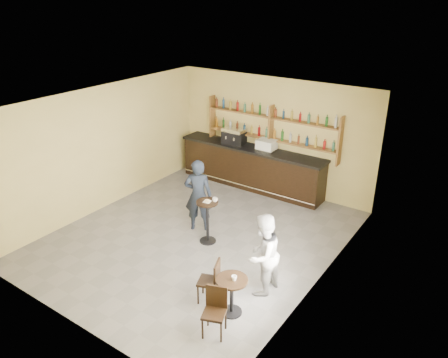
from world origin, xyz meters
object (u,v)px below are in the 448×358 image
Objects in this scene: bar_counter at (251,167)px; patron_second at (263,255)px; man_main at (198,195)px; pastry_case at (267,145)px; chair_west at (208,281)px; espresso_machine at (234,136)px; pedestal_table at (208,222)px; cafe_table at (232,296)px; chair_south at (214,313)px.

patron_second is at bearing -56.16° from bar_counter.
pastry_case is at bearing -125.13° from man_main.
espresso_machine is at bearing -172.31° from chair_west.
espresso_machine is at bearing 113.54° from pedestal_table.
man_main reaches higher than cafe_table.
patron_second is (0.13, 0.85, 0.46)m from cafe_table.
pedestal_table is 2.47m from cafe_table.
bar_counter is at bearing 175.05° from pastry_case.
chair_west is (2.02, -4.81, -0.18)m from bar_counter.
pastry_case reaches higher than pedestal_table.
man_main reaches higher than pastry_case.
man_main is 2.71m from chair_west.
patron_second reaches higher than chair_south.
pedestal_table is at bearing -73.85° from espresso_machine.
cafe_table is at bearing -64.28° from espresso_machine.
man_main is at bearing -85.02° from bar_counter.
man_main reaches higher than chair_south.
pedestal_table is (0.78, -3.17, -0.09)m from bar_counter.
patron_second reaches higher than bar_counter.
pastry_case is 2.86m from man_main.
cafe_table is 0.56m from chair_west.
espresso_machine is 2.99m from man_main.
pastry_case reaches higher than chair_west.
man_main is at bearing -99.61° from pastry_case.
bar_counter is at bearing 117.83° from cafe_table.
bar_counter reaches higher than chair_south.
pastry_case is 4.62m from patron_second.
pedestal_table is 1.19× the size of chair_south.
chair_west is (-0.55, 0.05, 0.06)m from cafe_table.
patron_second reaches higher than pastry_case.
pedestal_table is 1.20× the size of chair_west.
espresso_machine is 1.08m from pastry_case.
espresso_machine is at bearing 123.10° from cafe_table.
patron_second is (2.45, -1.20, -0.07)m from man_main.
pedestal_table is at bearing 115.77° from man_main.
pedestal_table is at bearing -109.16° from patron_second.
cafe_table is at bearing -62.17° from bar_counter.
man_main reaches higher than pedestal_table.
espresso_machine is 5.24m from patron_second.
chair_south is at bearing 21.83° from chair_west.
espresso_machine is 1.22× the size of pastry_case.
chair_south reaches higher than chair_west.
bar_counter is 2.73× the size of patron_second.
bar_counter is at bearing -115.49° from man_main.
espresso_machine is at bearing -103.69° from man_main.
cafe_table is (1.79, -1.69, -0.15)m from pedestal_table.
espresso_machine reaches higher than chair_south.
bar_counter is 4.84m from patron_second.
pastry_case is at bearing 176.90° from chair_west.
espresso_machine is at bearing 180.00° from bar_counter.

